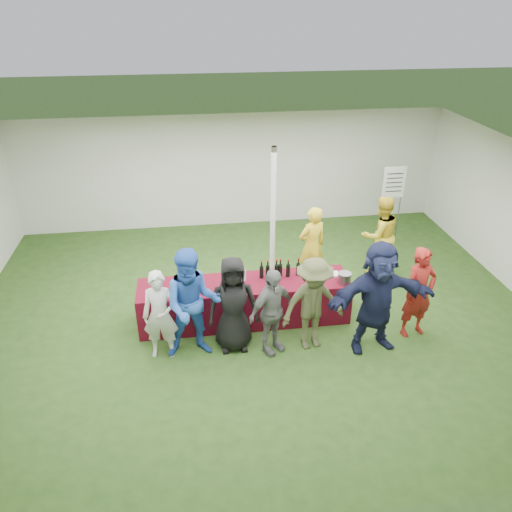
{
  "coord_description": "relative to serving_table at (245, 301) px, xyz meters",
  "views": [
    {
      "loc": [
        -1.02,
        -7.35,
        5.12
      ],
      "look_at": [
        -0.01,
        -0.15,
        1.25
      ],
      "focal_mm": 35.0,
      "sensor_mm": 36.0,
      "label": 1
    }
  ],
  "objects": [
    {
      "name": "ground",
      "position": [
        0.21,
        0.15,
        -0.38
      ],
      "size": [
        60.0,
        60.0,
        0.0
      ],
      "primitive_type": "plane",
      "color": "#284719",
      "rests_on": "ground"
    },
    {
      "name": "tent",
      "position": [
        0.71,
        1.35,
        0.98
      ],
      "size": [
        10.0,
        10.0,
        10.0
      ],
      "color": "white",
      "rests_on": "ground"
    },
    {
      "name": "serving_table",
      "position": [
        0.0,
        0.0,
        0.0
      ],
      "size": [
        3.6,
        0.8,
        0.75
      ],
      "primitive_type": "cube",
      "color": "#60081B",
      "rests_on": "ground"
    },
    {
      "name": "wine_bottles",
      "position": [
        0.61,
        0.14,
        0.5
      ],
      "size": [
        0.72,
        0.11,
        0.32
      ],
      "color": "black",
      "rests_on": "serving_table"
    },
    {
      "name": "wine_glasses",
      "position": [
        -0.92,
        -0.24,
        0.49
      ],
      "size": [
        1.18,
        0.11,
        0.16
      ],
      "color": "silver",
      "rests_on": "serving_table"
    },
    {
      "name": "water_bottle",
      "position": [
        0.01,
        0.08,
        0.48
      ],
      "size": [
        0.07,
        0.07,
        0.23
      ],
      "color": "silver",
      "rests_on": "serving_table"
    },
    {
      "name": "bar_towel",
      "position": [
        1.54,
        0.05,
        0.39
      ],
      "size": [
        0.25,
        0.18,
        0.03
      ],
      "primitive_type": "cube",
      "color": "white",
      "rests_on": "serving_table"
    },
    {
      "name": "dump_bucket",
      "position": [
        1.68,
        -0.22,
        0.46
      ],
      "size": [
        0.22,
        0.22,
        0.18
      ],
      "primitive_type": "cylinder",
      "color": "slate",
      "rests_on": "serving_table"
    },
    {
      "name": "wine_list_sign",
      "position": [
        3.6,
        2.59,
        0.94
      ],
      "size": [
        0.5,
        0.03,
        1.8
      ],
      "color": "slate",
      "rests_on": "ground"
    },
    {
      "name": "staff_pourer",
      "position": [
        1.43,
        1.08,
        0.43
      ],
      "size": [
        0.68,
        0.56,
        1.61
      ],
      "primitive_type": "imported",
      "rotation": [
        0.0,
        0.0,
        3.48
      ],
      "color": "yellow",
      "rests_on": "ground"
    },
    {
      "name": "staff_back",
      "position": [
        2.88,
        1.32,
        0.45
      ],
      "size": [
        0.9,
        0.75,
        1.65
      ],
      "primitive_type": "imported",
      "rotation": [
        0.0,
        0.0,
        3.31
      ],
      "color": "gold",
      "rests_on": "ground"
    },
    {
      "name": "customer_0",
      "position": [
        -1.38,
        -0.77,
        0.37
      ],
      "size": [
        0.57,
        0.41,
        1.49
      ],
      "primitive_type": "imported",
      "rotation": [
        0.0,
        0.0,
        -0.09
      ],
      "color": "beige",
      "rests_on": "ground"
    },
    {
      "name": "customer_1",
      "position": [
        -0.88,
        -0.8,
        0.54
      ],
      "size": [
        0.9,
        0.71,
        1.84
      ],
      "primitive_type": "imported",
      "rotation": [
        0.0,
        0.0,
        0.02
      ],
      "color": "blue",
      "rests_on": "ground"
    },
    {
      "name": "customer_2",
      "position": [
        -0.26,
        -0.72,
        0.43
      ],
      "size": [
        0.79,
        0.52,
        1.61
      ],
      "primitive_type": "imported",
      "rotation": [
        0.0,
        0.0,
        0.01
      ],
      "color": "black",
      "rests_on": "ground"
    },
    {
      "name": "customer_3",
      "position": [
        0.32,
        -0.9,
        0.36
      ],
      "size": [
        0.92,
        0.76,
        1.47
      ],
      "primitive_type": "imported",
      "rotation": [
        0.0,
        0.0,
        0.55
      ],
      "color": "slate",
      "rests_on": "ground"
    },
    {
      "name": "customer_4",
      "position": [
        0.98,
        -0.87,
        0.42
      ],
      "size": [
        1.12,
        0.76,
        1.59
      ],
      "primitive_type": "imported",
      "rotation": [
        0.0,
        0.0,
        0.17
      ],
      "color": "#45492A",
      "rests_on": "ground"
    },
    {
      "name": "customer_5",
      "position": [
        1.95,
        -1.03,
        0.56
      ],
      "size": [
        1.79,
        0.73,
        1.88
      ],
      "primitive_type": "imported",
      "rotation": [
        0.0,
        0.0,
        0.1
      ],
      "color": "#171B3A",
      "rests_on": "ground"
    },
    {
      "name": "customer_6",
      "position": [
        2.76,
        -0.77,
        0.42
      ],
      "size": [
        0.65,
        0.5,
        1.59
      ],
      "primitive_type": "imported",
      "rotation": [
        0.0,
        0.0,
        0.22
      ],
      "color": "maroon",
      "rests_on": "ground"
    }
  ]
}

